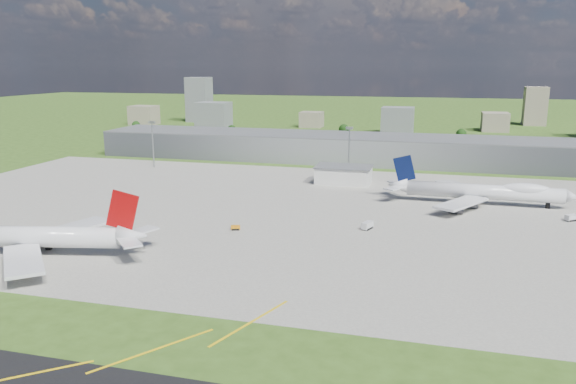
% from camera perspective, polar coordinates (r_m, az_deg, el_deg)
% --- Properties ---
extents(ground, '(1400.00, 1400.00, 0.00)m').
position_cam_1_polar(ground, '(324.59, 5.37, 2.75)').
color(ground, '#345119').
rests_on(ground, ground).
extents(apron, '(360.00, 190.00, 0.08)m').
position_cam_1_polar(apron, '(217.15, 3.04, -2.27)').
color(apron, gray).
rests_on(apron, ground).
extents(terminal, '(300.00, 42.00, 15.00)m').
position_cam_1_polar(terminal, '(338.00, 5.83, 4.43)').
color(terminal, gray).
rests_on(terminal, ground).
extents(ops_building, '(26.00, 16.00, 8.00)m').
position_cam_1_polar(ops_building, '(273.75, 5.67, 1.71)').
color(ops_building, silver).
rests_on(ops_building, ground).
extents(mast_west, '(3.50, 2.00, 25.90)m').
position_cam_1_polar(mast_west, '(321.66, -13.60, 5.55)').
color(mast_west, gray).
rests_on(mast_west, ground).
extents(mast_center, '(3.50, 2.00, 25.90)m').
position_cam_1_polar(mast_center, '(286.12, 6.23, 4.96)').
color(mast_center, gray).
rests_on(mast_center, ground).
extents(airliner_red_twin, '(75.09, 57.71, 20.75)m').
position_cam_1_polar(airliner_red_twin, '(187.21, -24.85, -4.21)').
color(airliner_red_twin, silver).
rests_on(airliner_red_twin, ground).
extents(airliner_blue_quad, '(74.50, 58.60, 19.50)m').
position_cam_1_polar(airliner_blue_quad, '(244.14, 19.22, 0.02)').
color(airliner_blue_quad, silver).
rests_on(airliner_blue_quad, ground).
extents(tug_yellow, '(3.55, 2.70, 1.61)m').
position_cam_1_polar(tug_yellow, '(197.13, -5.35, -3.64)').
color(tug_yellow, orange).
rests_on(tug_yellow, ground).
extents(van_white_near, '(4.03, 5.75, 2.67)m').
position_cam_1_polar(van_white_near, '(198.99, 8.06, -3.41)').
color(van_white_near, silver).
rests_on(van_white_near, ground).
extents(van_white_far, '(4.95, 4.46, 2.39)m').
position_cam_1_polar(van_white_far, '(232.21, 26.82, -2.37)').
color(van_white_far, silver).
rests_on(van_white_far, ground).
extents(bldg_far_w, '(24.00, 20.00, 18.00)m').
position_cam_1_polar(bldg_far_w, '(558.81, -14.43, 7.57)').
color(bldg_far_w, gray).
rests_on(bldg_far_w, ground).
extents(bldg_w, '(28.00, 22.00, 24.00)m').
position_cam_1_polar(bldg_w, '(505.65, -7.56, 7.69)').
color(bldg_w, slate).
rests_on(bldg_w, ground).
extents(bldg_cw, '(20.00, 18.00, 14.00)m').
position_cam_1_polar(bldg_cw, '(520.05, 2.41, 7.37)').
color(bldg_cw, gray).
rests_on(bldg_cw, ground).
extents(bldg_c, '(26.00, 20.00, 22.00)m').
position_cam_1_polar(bldg_c, '(478.49, 11.07, 7.15)').
color(bldg_c, slate).
rests_on(bldg_c, ground).
extents(bldg_ce, '(22.00, 24.00, 16.00)m').
position_cam_1_polar(bldg_ce, '(519.55, 20.27, 6.70)').
color(bldg_ce, gray).
rests_on(bldg_ce, ground).
extents(bldg_tall_w, '(22.00, 20.00, 44.00)m').
position_cam_1_polar(bldg_tall_w, '(575.64, -9.02, 9.26)').
color(bldg_tall_w, slate).
rests_on(bldg_tall_w, ground).
extents(bldg_tall_e, '(20.00, 18.00, 36.00)m').
position_cam_1_polar(bldg_tall_e, '(582.95, 23.80, 7.98)').
color(bldg_tall_e, gray).
rests_on(bldg_tall_e, ground).
extents(tree_far_w, '(7.20, 7.20, 8.80)m').
position_cam_1_polar(tree_far_w, '(506.07, -15.18, 6.58)').
color(tree_far_w, '#382314').
rests_on(tree_far_w, ground).
extents(tree_w, '(6.75, 6.75, 8.25)m').
position_cam_1_polar(tree_w, '(462.97, -5.74, 6.37)').
color(tree_w, '#382314').
rests_on(tree_w, ground).
extents(tree_c, '(8.10, 8.10, 9.90)m').
position_cam_1_polar(tree_c, '(453.98, 5.69, 6.37)').
color(tree_c, '#382314').
rests_on(tree_c, ground).
extents(tree_e, '(7.65, 7.65, 9.35)m').
position_cam_1_polar(tree_e, '(443.43, 17.19, 5.67)').
color(tree_e, '#382314').
rests_on(tree_e, ground).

